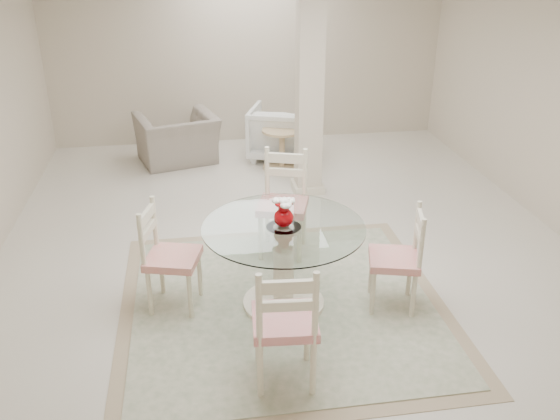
{
  "coord_description": "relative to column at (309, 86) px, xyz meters",
  "views": [
    {
      "loc": [
        -0.93,
        -5.59,
        3.03
      ],
      "look_at": [
        -0.22,
        -1.03,
        0.85
      ],
      "focal_mm": 38.0,
      "sensor_mm": 36.0,
      "label": 1
    }
  ],
  "objects": [
    {
      "name": "ground",
      "position": [
        -0.5,
        -1.3,
        -1.35
      ],
      "size": [
        7.0,
        7.0,
        0.0
      ],
      "primitive_type": "plane",
      "color": "silver",
      "rests_on": "ground"
    },
    {
      "name": "room_shell",
      "position": [
        -0.5,
        -1.3,
        0.51
      ],
      "size": [
        6.02,
        7.02,
        2.71
      ],
      "color": "beige",
      "rests_on": "ground"
    },
    {
      "name": "column",
      "position": [
        0.0,
        0.0,
        0.0
      ],
      "size": [
        0.3,
        0.3,
        2.7
      ],
      "primitive_type": "cube",
      "color": "beige",
      "rests_on": "ground"
    },
    {
      "name": "area_rug",
      "position": [
        -0.72,
        -2.53,
        -1.34
      ],
      "size": [
        2.87,
        2.87,
        0.02
      ],
      "color": "tan",
      "rests_on": "ground"
    },
    {
      "name": "dining_table",
      "position": [
        -0.72,
        -2.53,
        -0.95
      ],
      "size": [
        1.37,
        1.37,
        0.79
      ],
      "rotation": [
        0.0,
        0.0,
        -0.15
      ],
      "color": "#F8EDCC",
      "rests_on": "ground"
    },
    {
      "name": "red_vase",
      "position": [
        -0.72,
        -2.53,
        -0.43
      ],
      "size": [
        0.19,
        0.18,
        0.25
      ],
      "color": "#AE050B",
      "rests_on": "dining_table"
    },
    {
      "name": "dining_chair_east",
      "position": [
        0.29,
        -2.69,
        -0.8
      ],
      "size": [
        0.51,
        0.51,
        1.05
      ],
      "rotation": [
        0.0,
        0.0,
        -1.83
      ],
      "color": "beige",
      "rests_on": "ground"
    },
    {
      "name": "dining_chair_north",
      "position": [
        -0.55,
        -1.51,
        -0.73
      ],
      "size": [
        0.59,
        0.59,
        1.19
      ],
      "rotation": [
        0.0,
        0.0,
        -0.31
      ],
      "color": "#EDE7C3",
      "rests_on": "ground"
    },
    {
      "name": "dining_chair_west",
      "position": [
        -1.73,
        -2.36,
        -0.78
      ],
      "size": [
        0.53,
        0.53,
        1.08
      ],
      "rotation": [
        0.0,
        0.0,
        1.31
      ],
      "color": "#F5EDC9",
      "rests_on": "ground"
    },
    {
      "name": "dining_chair_south",
      "position": [
        -0.87,
        -3.54,
        -0.75
      ],
      "size": [
        0.49,
        0.49,
        1.14
      ],
      "rotation": [
        0.0,
        0.0,
        3.06
      ],
      "color": "#F0E6C5",
      "rests_on": "ground"
    },
    {
      "name": "recliner_taupe",
      "position": [
        -1.64,
        1.32,
        -1.0
      ],
      "size": [
        1.28,
        1.18,
        0.69
      ],
      "primitive_type": "imported",
      "rotation": [
        0.0,
        0.0,
        3.42
      ],
      "color": "gray",
      "rests_on": "ground"
    },
    {
      "name": "armchair_white",
      "position": [
        -0.16,
        1.26,
        -0.97
      ],
      "size": [
        1.06,
        1.07,
        0.77
      ],
      "primitive_type": "imported",
      "rotation": [
        0.0,
        0.0,
        2.8
      ],
      "color": "white",
      "rests_on": "ground"
    },
    {
      "name": "side_table",
      "position": [
        -0.2,
        0.81,
        -1.08
      ],
      "size": [
        0.55,
        0.55,
        0.58
      ],
      "color": "#CEB77F",
      "rests_on": "ground"
    }
  ]
}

